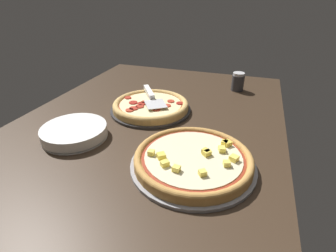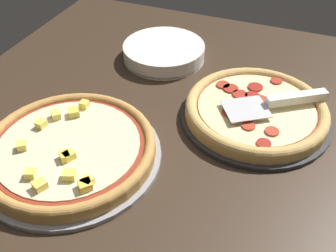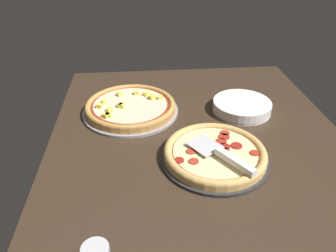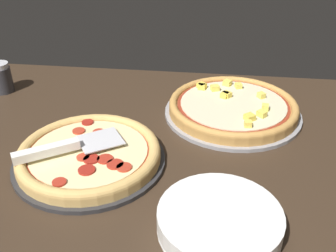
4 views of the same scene
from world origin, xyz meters
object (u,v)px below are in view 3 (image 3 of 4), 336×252
Objects in this scene: plate_stack at (242,106)px; serving_spatula at (228,157)px; pizza_front at (215,153)px; pizza_back at (130,106)px.

serving_spatula is at bearing 157.37° from plate_stack.
plate_stack is (34.98, -14.59, -2.88)cm from serving_spatula.
serving_spatula is 1.00× the size of plate_stack.
plate_stack is (29.26, -17.04, -0.44)cm from pizza_front.
serving_spatula is 38.01cm from plate_stack.
pizza_back is 1.54× the size of plate_stack.
pizza_back is 43.57cm from plate_stack.
serving_spatula reaches higher than pizza_back.
serving_spatula is at bearing -142.80° from pizza_back.
pizza_front and plate_stack have the same top height.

